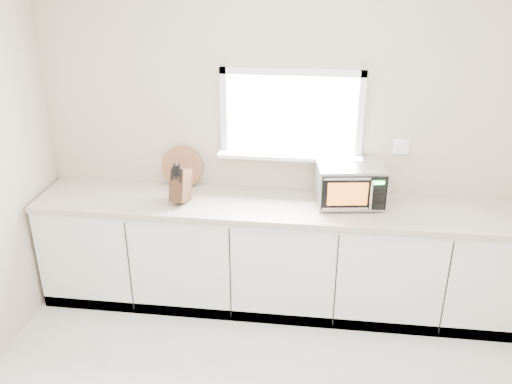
# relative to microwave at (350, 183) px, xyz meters

# --- Properties ---
(back_wall) EXTENTS (4.00, 0.17, 2.70)m
(back_wall) POSITION_rel_microwave_xyz_m (-0.47, 0.23, 0.27)
(back_wall) COLOR #B0A68B
(back_wall) RESTS_ON ground
(cabinets) EXTENTS (3.92, 0.60, 0.88)m
(cabinets) POSITION_rel_microwave_xyz_m (-0.47, -0.07, -0.65)
(cabinets) COLOR silver
(cabinets) RESTS_ON ground
(countertop) EXTENTS (3.92, 0.64, 0.04)m
(countertop) POSITION_rel_microwave_xyz_m (-0.47, -0.08, -0.19)
(countertop) COLOR #B7AE97
(countertop) RESTS_ON cabinets
(microwave) EXTENTS (0.55, 0.46, 0.32)m
(microwave) POSITION_rel_microwave_xyz_m (0.00, 0.00, 0.00)
(microwave) COLOR black
(microwave) RESTS_ON countertop
(knife_block) EXTENTS (0.15, 0.25, 0.34)m
(knife_block) POSITION_rel_microwave_xyz_m (-1.28, -0.14, -0.02)
(knife_block) COLOR #462A19
(knife_block) RESTS_ON countertop
(cutting_board) EXTENTS (0.34, 0.08, 0.34)m
(cutting_board) POSITION_rel_microwave_xyz_m (-1.34, 0.17, 0.00)
(cutting_board) COLOR #925E38
(cutting_board) RESTS_ON countertop
(coffee_grinder) EXTENTS (0.14, 0.14, 0.21)m
(coffee_grinder) POSITION_rel_microwave_xyz_m (0.23, -0.03, -0.06)
(coffee_grinder) COLOR #B4B6BB
(coffee_grinder) RESTS_ON countertop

